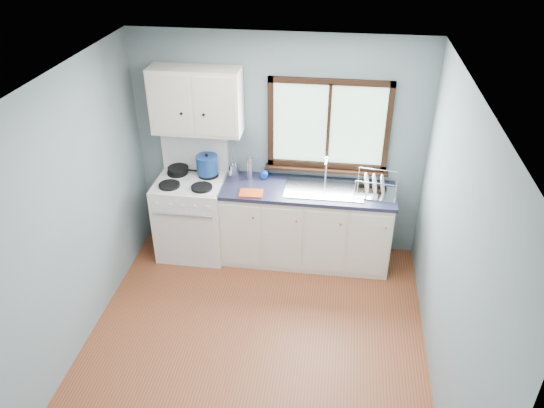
# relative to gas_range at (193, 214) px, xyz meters

# --- Properties ---
(floor) EXTENTS (3.20, 3.60, 0.02)m
(floor) POSITION_rel_gas_range_xyz_m (0.95, -1.47, -0.50)
(floor) COLOR brown
(floor) RESTS_ON ground
(ceiling) EXTENTS (3.20, 3.60, 0.02)m
(ceiling) POSITION_rel_gas_range_xyz_m (0.95, -1.47, 2.02)
(ceiling) COLOR white
(ceiling) RESTS_ON wall_back
(wall_back) EXTENTS (3.20, 0.02, 2.50)m
(wall_back) POSITION_rel_gas_range_xyz_m (0.95, 0.34, 0.76)
(wall_back) COLOR slate
(wall_back) RESTS_ON ground
(wall_left) EXTENTS (0.02, 3.60, 2.50)m
(wall_left) POSITION_rel_gas_range_xyz_m (-0.66, -1.47, 0.76)
(wall_left) COLOR slate
(wall_left) RESTS_ON ground
(wall_right) EXTENTS (0.02, 3.60, 2.50)m
(wall_right) POSITION_rel_gas_range_xyz_m (2.56, -1.47, 0.76)
(wall_right) COLOR slate
(wall_right) RESTS_ON ground
(gas_range) EXTENTS (0.76, 0.69, 1.36)m
(gas_range) POSITION_rel_gas_range_xyz_m (0.00, 0.00, 0.00)
(gas_range) COLOR white
(gas_range) RESTS_ON floor
(base_cabinets) EXTENTS (1.85, 0.60, 0.88)m
(base_cabinets) POSITION_rel_gas_range_xyz_m (1.31, 0.02, -0.08)
(base_cabinets) COLOR white
(base_cabinets) RESTS_ON floor
(countertop) EXTENTS (1.89, 0.64, 0.04)m
(countertop) POSITION_rel_gas_range_xyz_m (1.31, 0.02, 0.41)
(countertop) COLOR black
(countertop) RESTS_ON base_cabinets
(sink) EXTENTS (0.84, 0.46, 0.44)m
(sink) POSITION_rel_gas_range_xyz_m (1.49, 0.02, 0.37)
(sink) COLOR silver
(sink) RESTS_ON countertop
(window) EXTENTS (1.36, 0.10, 1.03)m
(window) POSITION_rel_gas_range_xyz_m (1.48, 0.30, 0.98)
(window) COLOR #9EC6A8
(window) RESTS_ON wall_back
(upper_cabinets) EXTENTS (0.95, 0.35, 0.70)m
(upper_cabinets) POSITION_rel_gas_range_xyz_m (0.10, 0.15, 1.31)
(upper_cabinets) COLOR white
(upper_cabinets) RESTS_ON wall_back
(skillet) EXTENTS (0.36, 0.25, 0.05)m
(skillet) POSITION_rel_gas_range_xyz_m (-0.17, 0.15, 0.49)
(skillet) COLOR black
(skillet) RESTS_ON gas_range
(stockpot) EXTENTS (0.29, 0.29, 0.24)m
(stockpot) POSITION_rel_gas_range_xyz_m (0.17, 0.15, 0.57)
(stockpot) COLOR navy
(stockpot) RESTS_ON gas_range
(utensil_crock) EXTENTS (0.13, 0.13, 0.37)m
(utensil_crock) POSITION_rel_gas_range_xyz_m (0.46, 0.19, 0.50)
(utensil_crock) COLOR silver
(utensil_crock) RESTS_ON countertop
(thermos) EXTENTS (0.08, 0.08, 0.29)m
(thermos) POSITION_rel_gas_range_xyz_m (0.65, 0.15, 0.57)
(thermos) COLOR silver
(thermos) RESTS_ON countertop
(soap_bottle) EXTENTS (0.09, 0.09, 0.23)m
(soap_bottle) POSITION_rel_gas_range_xyz_m (0.81, 0.15, 0.54)
(soap_bottle) COLOR #1142B0
(soap_bottle) RESTS_ON countertop
(dish_towel) EXTENTS (0.25, 0.19, 0.02)m
(dish_towel) POSITION_rel_gas_range_xyz_m (0.72, -0.18, 0.44)
(dish_towel) COLOR #CD4115
(dish_towel) RESTS_ON countertop
(dish_rack) EXTENTS (0.47, 0.38, 0.23)m
(dish_rack) POSITION_rel_gas_range_xyz_m (2.02, 0.01, 0.49)
(dish_rack) COLOR silver
(dish_rack) RESTS_ON countertop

